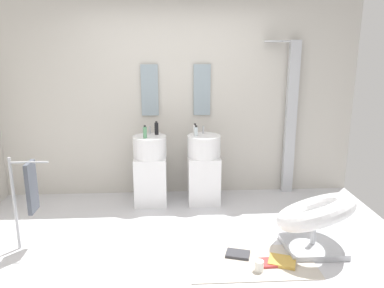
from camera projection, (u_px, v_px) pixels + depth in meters
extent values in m
cube|color=silver|center=(180.00, 252.00, 3.79)|extent=(4.80, 3.60, 0.04)
cube|color=beige|center=(176.00, 98.00, 5.06)|extent=(4.80, 0.10, 2.60)
cube|color=white|center=(151.00, 180.00, 4.88)|extent=(0.40, 0.40, 0.61)
cylinder|color=white|center=(150.00, 147.00, 4.77)|extent=(0.42, 0.42, 0.27)
cylinder|color=#B7BABF|center=(150.00, 130.00, 4.83)|extent=(0.02, 0.02, 0.10)
cube|color=white|center=(204.00, 179.00, 4.92)|extent=(0.40, 0.40, 0.61)
cylinder|color=white|center=(204.00, 146.00, 4.81)|extent=(0.42, 0.42, 0.27)
cylinder|color=#B7BABF|center=(203.00, 130.00, 4.87)|extent=(0.02, 0.02, 0.10)
cube|color=#8C9EA8|center=(150.00, 90.00, 4.95)|extent=(0.22, 0.03, 0.66)
cube|color=#8C9EA8|center=(202.00, 90.00, 4.99)|extent=(0.22, 0.03, 0.66)
cube|color=#B7BABF|center=(291.00, 119.00, 5.10)|extent=(0.14, 0.08, 2.05)
cylinder|color=#B7BABF|center=(285.00, 41.00, 4.83)|extent=(0.30, 0.02, 0.02)
cylinder|color=#B7BABF|center=(274.00, 41.00, 4.79)|extent=(0.24, 0.24, 0.02)
cube|color=#B7BABF|center=(312.00, 246.00, 3.81)|extent=(0.56, 0.50, 0.06)
cylinder|color=#B7BABF|center=(314.00, 231.00, 3.77)|extent=(0.05, 0.05, 0.34)
torus|color=white|center=(315.00, 212.00, 3.72)|extent=(1.10, 1.10, 0.49)
cylinder|color=#B7BABF|center=(15.00, 204.00, 3.71)|extent=(0.03, 0.03, 0.95)
cylinder|color=#B7BABF|center=(29.00, 162.00, 3.62)|extent=(0.36, 0.02, 0.02)
cube|color=#4C515B|center=(32.00, 187.00, 3.68)|extent=(0.04, 0.22, 0.50)
cube|color=beige|center=(252.00, 263.00, 3.57)|extent=(1.17, 0.61, 0.01)
cube|color=gold|center=(282.00, 261.00, 3.55)|extent=(0.30, 0.28, 0.03)
cube|color=#B73838|center=(276.00, 262.00, 3.54)|extent=(0.30, 0.17, 0.02)
cube|color=#38383D|center=(238.00, 254.00, 3.68)|extent=(0.26, 0.22, 0.03)
cylinder|color=white|center=(259.00, 266.00, 3.42)|extent=(0.08, 0.08, 0.10)
cylinder|color=#59996B|center=(145.00, 132.00, 4.62)|extent=(0.05, 0.05, 0.14)
cylinder|color=black|center=(145.00, 126.00, 4.60)|extent=(0.03, 0.03, 0.02)
cylinder|color=white|center=(195.00, 130.00, 4.80)|extent=(0.04, 0.04, 0.12)
cylinder|color=black|center=(195.00, 124.00, 4.78)|extent=(0.02, 0.02, 0.02)
cylinder|color=black|center=(156.00, 129.00, 4.80)|extent=(0.05, 0.05, 0.15)
cylinder|color=black|center=(156.00, 122.00, 4.78)|extent=(0.03, 0.03, 0.02)
cylinder|color=silver|center=(196.00, 131.00, 4.74)|extent=(0.04, 0.04, 0.11)
cylinder|color=black|center=(196.00, 126.00, 4.72)|extent=(0.02, 0.02, 0.02)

